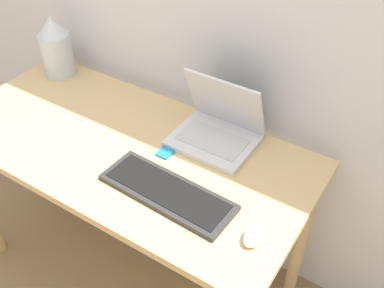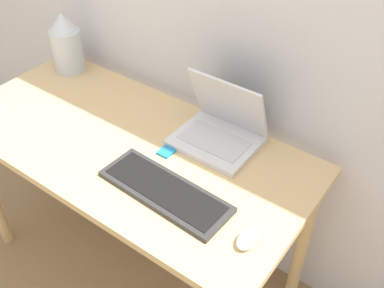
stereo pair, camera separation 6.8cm
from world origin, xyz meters
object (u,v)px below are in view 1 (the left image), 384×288
object	(u,v)px
keyboard	(167,192)
mp3_player	(166,152)
mouse	(254,236)
vase	(56,47)
laptop	(218,127)

from	to	relation	value
keyboard	mp3_player	distance (m)	0.20
mouse	mp3_player	world-z (taller)	mouse
vase	mouse	bearing A→B (deg)	-17.72
keyboard	mouse	world-z (taller)	mouse
mp3_player	laptop	bearing A→B (deg)	56.55
keyboard	vase	world-z (taller)	vase
vase	mp3_player	size ratio (longest dim) A/B	4.13
mouse	mp3_player	bearing A→B (deg)	158.06
keyboard	mouse	xyz separation A→B (m)	(0.31, -0.01, 0.01)
keyboard	vase	distance (m)	0.91
keyboard	vase	size ratio (longest dim) A/B	1.70
mp3_player	keyboard	bearing A→B (deg)	-53.48
laptop	mp3_player	bearing A→B (deg)	-123.45
laptop	keyboard	world-z (taller)	laptop
laptop	mouse	size ratio (longest dim) A/B	3.22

